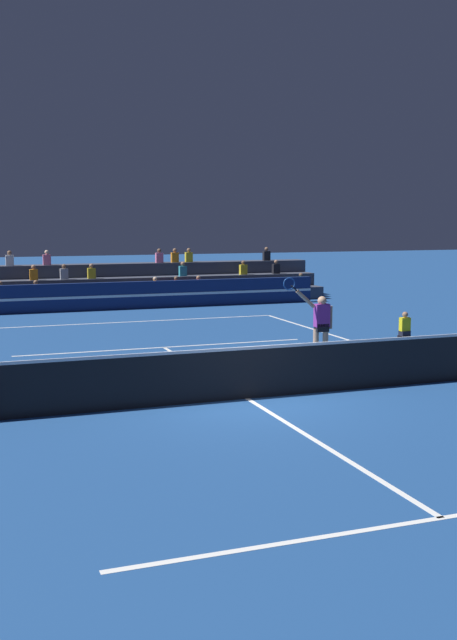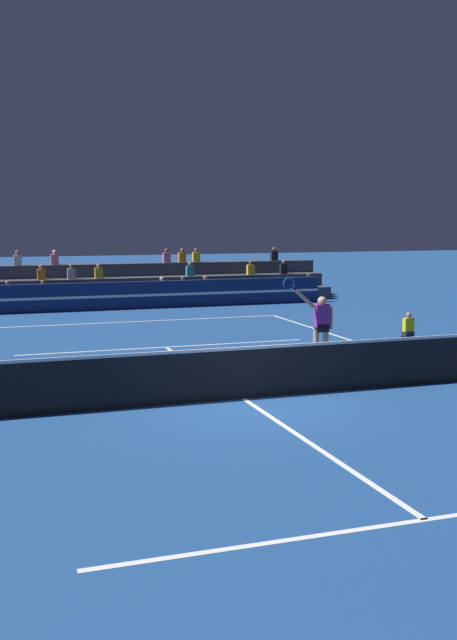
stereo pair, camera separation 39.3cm
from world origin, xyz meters
name	(u,v)px [view 1 (the left image)]	position (x,y,z in m)	size (l,w,h in m)	color
ground_plane	(247,399)	(0.00, 0.00, 0.00)	(120.00, 120.00, 0.00)	navy
court_lines	(247,399)	(0.00, 0.00, 0.00)	(11.10, 23.90, 0.01)	white
tennis_net	(247,372)	(0.00, 0.00, 0.54)	(12.00, 0.10, 1.10)	slate
sponsor_banner_wall	(103,296)	(0.00, 15.61, 0.55)	(18.00, 0.26, 1.10)	navy
bleacher_stand	(92,288)	(0.00, 18.15, 0.65)	(20.21, 2.85, 2.28)	#383D4C
ball_kid_courtside	(405,329)	(7.10, 5.27, 0.33)	(0.30, 0.36, 0.84)	black
tennis_player	(320,326)	(2.94, 2.62, 0.98)	(1.38, 0.34, 2.26)	tan
tennis_ball	(117,394)	(-2.41, 1.16, 0.03)	(0.07, 0.07, 0.07)	#C6DB33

